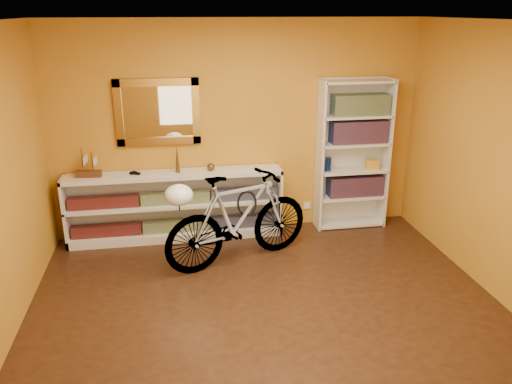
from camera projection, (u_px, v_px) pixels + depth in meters
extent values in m
cube|color=black|center=(269.00, 312.00, 4.80)|extent=(4.50, 4.00, 0.01)
cube|color=silver|center=(271.00, 20.00, 3.91)|extent=(4.50, 4.00, 0.01)
cube|color=#B9781B|center=(238.00, 129.00, 6.22)|extent=(4.50, 0.01, 2.60)
cube|color=#B9781B|center=(508.00, 168.00, 4.72)|extent=(0.01, 4.00, 2.60)
cube|color=#8D5E19|center=(158.00, 112.00, 5.94)|extent=(0.98, 0.06, 0.78)
cube|color=silver|center=(307.00, 205.00, 6.70)|extent=(0.09, 0.02, 0.09)
cube|color=black|center=(177.00, 225.00, 6.28)|extent=(2.50, 0.13, 0.14)
cube|color=navy|center=(175.00, 198.00, 6.15)|extent=(2.50, 0.13, 0.14)
imported|color=black|center=(135.00, 174.00, 5.99)|extent=(0.00, 0.00, 0.00)
cone|color=brown|center=(177.00, 159.00, 6.02)|extent=(0.06, 0.06, 0.34)
sphere|color=brown|center=(211.00, 167.00, 6.12)|extent=(0.09, 0.09, 0.09)
cube|color=maroon|center=(355.00, 185.00, 6.56)|extent=(0.70, 0.22, 0.26)
cube|color=maroon|center=(358.00, 131.00, 6.32)|extent=(0.70, 0.22, 0.28)
cube|color=navy|center=(360.00, 104.00, 6.20)|extent=(0.70, 0.22, 0.25)
cylinder|color=navy|center=(328.00, 164.00, 6.37)|extent=(0.08, 0.08, 0.18)
cube|color=maroon|center=(340.00, 108.00, 6.21)|extent=(0.12, 0.12, 0.16)
cube|color=gold|center=(372.00, 164.00, 6.45)|extent=(0.18, 0.13, 0.13)
imported|color=silver|center=(239.00, 218.00, 5.58)|extent=(1.06, 1.83, 1.05)
ellipsoid|color=white|center=(179.00, 195.00, 5.12)|extent=(0.29, 0.28, 0.22)
torus|color=black|center=(247.00, 203.00, 5.57)|extent=(0.22, 0.02, 0.22)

